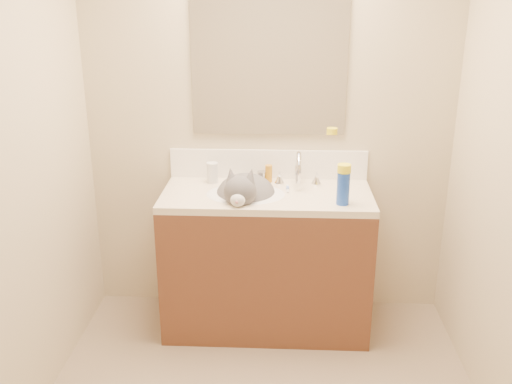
# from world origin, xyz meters

# --- Properties ---
(room_shell) EXTENTS (2.24, 2.54, 2.52)m
(room_shell) POSITION_xyz_m (0.00, 0.00, 1.49)
(room_shell) COLOR #C0B08F
(room_shell) RESTS_ON ground
(vanity_cabinet) EXTENTS (1.20, 0.55, 0.82)m
(vanity_cabinet) POSITION_xyz_m (0.00, 0.97, 0.41)
(vanity_cabinet) COLOR brown
(vanity_cabinet) RESTS_ON ground
(counter_slab) EXTENTS (1.20, 0.55, 0.04)m
(counter_slab) POSITION_xyz_m (0.00, 0.97, 0.84)
(counter_slab) COLOR beige
(counter_slab) RESTS_ON vanity_cabinet
(basin) EXTENTS (0.45, 0.36, 0.14)m
(basin) POSITION_xyz_m (-0.12, 0.94, 0.79)
(basin) COLOR white
(basin) RESTS_ON vanity_cabinet
(faucet) EXTENTS (0.28, 0.20, 0.21)m
(faucet) POSITION_xyz_m (0.18, 1.11, 0.95)
(faucet) COLOR silver
(faucet) RESTS_ON counter_slab
(cat) EXTENTS (0.40, 0.50, 0.36)m
(cat) POSITION_xyz_m (-0.12, 0.95, 0.85)
(cat) COLOR #4F4C4F
(cat) RESTS_ON basin
(backsplash) EXTENTS (1.20, 0.02, 0.18)m
(backsplash) POSITION_xyz_m (0.00, 1.24, 0.95)
(backsplash) COLOR white
(backsplash) RESTS_ON counter_slab
(mirror) EXTENTS (0.90, 0.02, 0.80)m
(mirror) POSITION_xyz_m (0.00, 1.24, 1.54)
(mirror) COLOR white
(mirror) RESTS_ON room_shell
(pill_bottle) EXTENTS (0.07, 0.07, 0.12)m
(pill_bottle) POSITION_xyz_m (-0.33, 1.14, 0.92)
(pill_bottle) COLOR silver
(pill_bottle) RESTS_ON counter_slab
(pill_label) EXTENTS (0.07, 0.07, 0.04)m
(pill_label) POSITION_xyz_m (-0.33, 1.14, 0.91)
(pill_label) COLOR orange
(pill_label) RESTS_ON pill_bottle
(silver_jar) EXTENTS (0.06, 0.06, 0.06)m
(silver_jar) POSITION_xyz_m (-0.04, 1.17, 0.89)
(silver_jar) COLOR #B7B7BC
(silver_jar) RESTS_ON counter_slab
(amber_bottle) EXTENTS (0.05, 0.05, 0.11)m
(amber_bottle) POSITION_xyz_m (0.00, 1.17, 0.91)
(amber_bottle) COLOR #C38116
(amber_bottle) RESTS_ON counter_slab
(toothbrush) EXTENTS (0.02, 0.13, 0.01)m
(toothbrush) POSITION_xyz_m (0.12, 1.03, 0.86)
(toothbrush) COLOR silver
(toothbrush) RESTS_ON counter_slab
(toothbrush_head) EXTENTS (0.02, 0.03, 0.02)m
(toothbrush_head) POSITION_xyz_m (0.12, 1.03, 0.87)
(toothbrush_head) COLOR #6381D3
(toothbrush_head) RESTS_ON counter_slab
(spray_can) EXTENTS (0.08, 0.08, 0.19)m
(spray_can) POSITION_xyz_m (0.41, 0.81, 0.95)
(spray_can) COLOR #1A43BA
(spray_can) RESTS_ON counter_slab
(spray_cap) EXTENTS (0.09, 0.09, 0.04)m
(spray_cap) POSITION_xyz_m (0.41, 0.81, 1.06)
(spray_cap) COLOR yellow
(spray_cap) RESTS_ON spray_can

